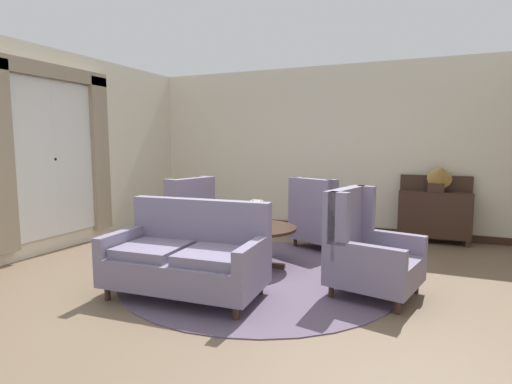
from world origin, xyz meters
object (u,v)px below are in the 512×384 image
Objects in this scene: settee at (187,257)px; armchair_near_window at (366,251)px; coffee_table at (258,233)px; gramophone at (440,175)px; sideboard at (434,213)px; armchair_beside_settee at (320,218)px; armchair_foreground_right at (181,222)px; porcelain_vase at (257,215)px.

settee is 1.88m from armchair_near_window.
coffee_table is 3.15m from gramophone.
armchair_beside_settee is at bearing -147.00° from sideboard.
armchair_foreground_right is 1.03× the size of armchair_beside_settee.
porcelain_vase is 1.26m from settee.
armchair_foreground_right reaches higher than sideboard.
coffee_table is at bearing -133.84° from gramophone.
armchair_near_window is (2.71, -0.63, -0.00)m from armchair_foreground_right.
settee reaches higher than coffee_table.
porcelain_vase is 1.40m from armchair_beside_settee.
armchair_beside_settee is (1.79, 1.07, -0.01)m from armchair_foreground_right.
sideboard is at bearing 47.87° from porcelain_vase.
gramophone is (2.15, 2.22, 0.41)m from porcelain_vase.
armchair_foreground_right is at bearing -149.70° from gramophone.
porcelain_vase is 0.32× the size of sideboard.
porcelain_vase is at bearing -132.13° from sideboard.
sideboard is at bearing 52.88° from settee.
sideboard is (1.59, 1.03, 0.03)m from armchair_beside_settee.
armchair_foreground_right is 2.08m from armchair_beside_settee.
armchair_beside_settee reaches higher than coffee_table.
armchair_foreground_right is at bearing 122.35° from settee.
coffee_table is 3.11m from sideboard.
armchair_near_window is at bearing 143.62° from armchair_beside_settee.
sideboard is (0.67, 2.73, 0.02)m from armchair_near_window.
armchair_foreground_right is 1.02× the size of sideboard.
armchair_beside_settee reaches higher than settee.
armchair_beside_settee is at bearing -150.22° from gramophone.
porcelain_vase is 0.62× the size of gramophone.
settee is (-0.29, -1.20, -0.04)m from coffee_table.
armchair_foreground_right is at bearing 170.31° from porcelain_vase.
sideboard reaches higher than coffee_table.
gramophone reaches higher than porcelain_vase.
coffee_table is 1.79× the size of gramophone.
coffee_table is 2.90× the size of porcelain_vase.
porcelain_vase is at bearing 74.00° from settee.
armchair_near_window is 2.81m from gramophone.
armchair_near_window reaches higher than porcelain_vase.
porcelain_vase is at bearing 93.59° from armchair_beside_settee.
porcelain_vase is 0.31× the size of armchair_foreground_right.
armchair_beside_settee is 1.95× the size of gramophone.
armchair_foreground_right is 4.03m from gramophone.
armchair_near_window is at bearing -16.35° from coffee_table.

